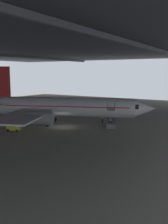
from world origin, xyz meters
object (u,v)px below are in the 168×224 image
Objects in this scene: crew_worker_by_stairs at (102,118)px; baggage_tug at (14,128)px; boarding_stairs at (111,123)px; airplane_main at (61,107)px.

crew_worker_by_stairs is 0.66× the size of baggage_tug.
crew_worker_by_stairs is (2.08, 2.82, 0.21)m from boarding_stairs.
baggage_tug is at bearing 158.97° from airplane_main.
baggage_tug is (-11.42, 12.18, -0.19)m from boarding_stairs.
airplane_main is 9.73m from boarding_stairs.
boarding_stairs is 2.76× the size of crew_worker_by_stairs.
airplane_main is 7.21× the size of boarding_stairs.
boarding_stairs is 3.51m from crew_worker_by_stairs.
crew_worker_by_stairs is 16.43m from baggage_tug.
boarding_stairs is (2.92, -8.91, -2.58)m from airplane_main.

